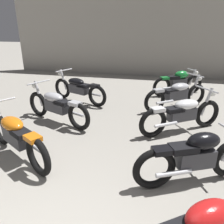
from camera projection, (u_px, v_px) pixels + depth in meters
The scene contains 8 objects.
back_wall at pixel (144, 37), 10.42m from camera, with size 13.03×0.24×3.60m, color #9E998E.
motorcycle_left_row_1 at pixel (16, 135), 4.04m from camera, with size 1.93×1.21×0.97m.
motorcycle_left_row_2 at pixel (56, 105), 5.54m from camera, with size 2.04×1.03×0.97m.
motorcycle_left_row_3 at pixel (78, 88), 7.05m from camera, with size 2.05×1.02×0.97m.
motorcycle_right_row_1 at pixel (196, 157), 3.36m from camera, with size 1.83×0.94×0.88m.
motorcycle_right_row_2 at pixel (182, 113), 5.04m from camera, with size 1.85×1.32×0.97m.
motorcycle_right_row_3 at pixel (177, 94), 6.46m from camera, with size 1.79×1.41×0.97m.
motorcycle_right_row_4 at pixel (179, 82), 7.80m from camera, with size 1.74×1.12×0.88m.
Camera 1 is at (1.02, -0.78, 2.30)m, focal length 35.80 mm.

